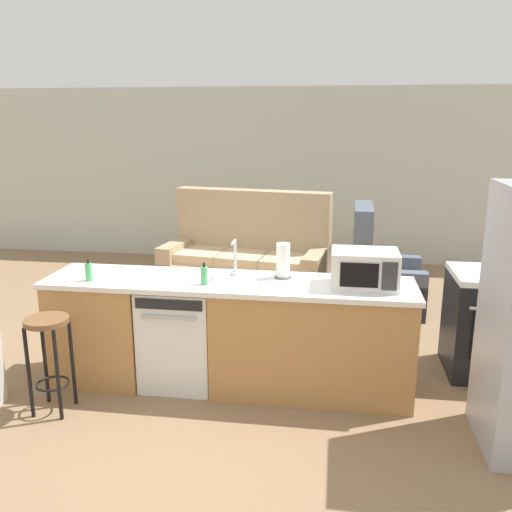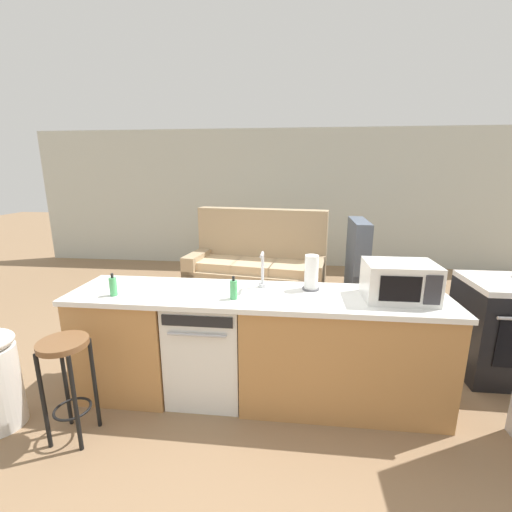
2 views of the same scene
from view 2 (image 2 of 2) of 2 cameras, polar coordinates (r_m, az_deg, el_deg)
The scene contains 13 objects.
ground_plane at distance 3.12m, azimuth -2.84°, elevation -21.84°, with size 24.00×24.00×0.00m, color #896B4C.
wall_back at distance 6.72m, azimuth 5.29°, elevation 9.42°, with size 10.00×0.06×2.60m.
kitchen_counter at distance 2.87m, azimuth 1.95°, elevation -15.36°, with size 2.94×0.66×0.90m.
dishwasher at distance 2.94m, azimuth -7.92°, elevation -14.70°, with size 0.58×0.61×0.84m.
stove_range at distance 3.86m, azimuth 36.30°, elevation -9.75°, with size 0.76×0.68×0.90m.
microwave at distance 2.73m, azimuth 22.78°, elevation -3.87°, with size 0.50×0.37×0.28m.
sink_faucet at distance 2.77m, azimuth 1.07°, elevation -2.71°, with size 0.07×0.18×0.30m.
paper_towel_roll at distance 2.76m, azimuth 9.22°, elevation -2.79°, with size 0.14×0.14×0.28m.
soap_bottle at distance 2.55m, azimuth -3.75°, elevation -5.59°, with size 0.06×0.06×0.18m.
dish_soap_bottle at distance 2.83m, azimuth -22.70°, elevation -4.70°, with size 0.06×0.06×0.18m.
bar_stool at distance 2.74m, azimuth -29.04°, elevation -16.07°, with size 0.32×0.32×0.74m.
couch at distance 5.20m, azimuth 0.30°, elevation -2.01°, with size 2.11×1.19×1.27m.
armchair at distance 4.93m, azimuth 18.55°, elevation -4.22°, with size 0.82×0.87×1.20m.
Camera 2 is at (0.42, -2.50, 1.83)m, focal length 24.00 mm.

